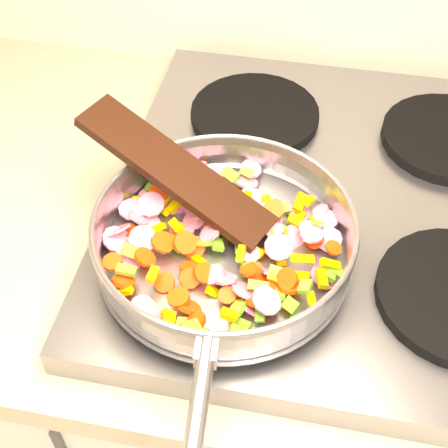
# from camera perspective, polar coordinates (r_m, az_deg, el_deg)

# --- Properties ---
(cooktop) EXTENTS (0.60, 0.60, 0.04)m
(cooktop) POSITION_cam_1_polar(r_m,az_deg,el_deg) (0.85, 10.60, 1.50)
(cooktop) COLOR #939399
(cooktop) RESTS_ON counter_top
(grate_fl) EXTENTS (0.19, 0.19, 0.02)m
(grate_fl) POSITION_cam_1_polar(r_m,az_deg,el_deg) (0.74, -0.65, -3.15)
(grate_fl) COLOR black
(grate_fl) RESTS_ON cooktop
(grate_bl) EXTENTS (0.19, 0.19, 0.02)m
(grate_bl) POSITION_cam_1_polar(r_m,az_deg,el_deg) (0.94, 2.83, 9.99)
(grate_bl) COLOR black
(grate_bl) RESTS_ON cooktop
(saute_pan) EXTENTS (0.34, 0.51, 0.06)m
(saute_pan) POSITION_cam_1_polar(r_m,az_deg,el_deg) (0.71, -0.02, -1.24)
(saute_pan) COLOR #9E9EA5
(saute_pan) RESTS_ON grate_fl
(vegetable_heap) EXTENTS (0.28, 0.29, 0.05)m
(vegetable_heap) POSITION_cam_1_polar(r_m,az_deg,el_deg) (0.72, -0.22, -1.91)
(vegetable_heap) COLOR #D31456
(vegetable_heap) RESTS_ON saute_pan
(wooden_spatula) EXTENTS (0.26, 0.15, 0.09)m
(wooden_spatula) POSITION_cam_1_polar(r_m,az_deg,el_deg) (0.74, -4.46, 4.85)
(wooden_spatula) COLOR black
(wooden_spatula) RESTS_ON saute_pan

